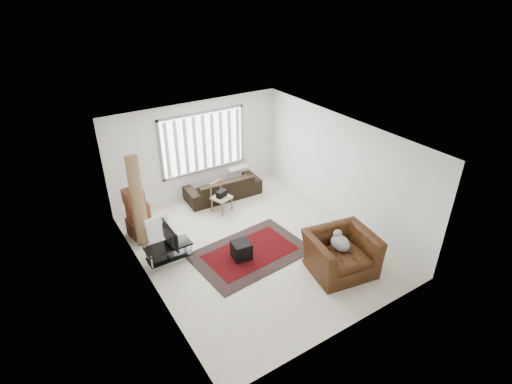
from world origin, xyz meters
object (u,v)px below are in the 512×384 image
at_px(tv_stand, 169,250).
at_px(moving_boxes, 137,214).
at_px(side_chair, 221,196).
at_px(sofa, 223,184).
at_px(armchair, 341,251).

distance_m(tv_stand, moving_boxes, 1.49).
bearing_deg(moving_boxes, side_chair, -3.15).
distance_m(sofa, side_chair, 0.79).
relative_size(moving_boxes, armchair, 0.79).
relative_size(sofa, armchair, 1.36).
bearing_deg(moving_boxes, tv_stand, -82.96).
relative_size(tv_stand, moving_boxes, 0.80).
bearing_deg(side_chair, sofa, 38.67).
bearing_deg(tv_stand, armchair, -35.80).
height_order(sofa, armchair, armchair).
height_order(moving_boxes, side_chair, moving_boxes).
height_order(tv_stand, armchair, armchair).
bearing_deg(side_chair, armchair, -93.70).
height_order(tv_stand, moving_boxes, moving_boxes).
xyz_separation_m(moving_boxes, armchair, (3.17, -3.62, -0.06)).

